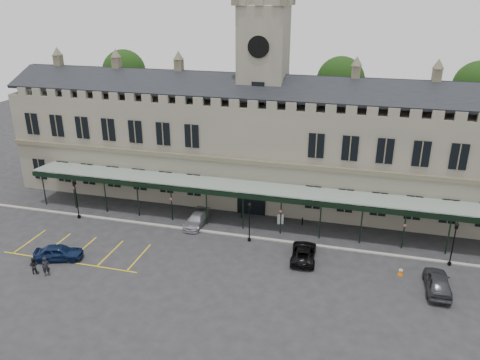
% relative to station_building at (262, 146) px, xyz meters
% --- Properties ---
extents(ground, '(140.00, 140.00, 0.00)m').
position_rel_station_building_xyz_m(ground, '(0.00, -15.91, -6.47)').
color(ground, '#232325').
extents(station_building, '(60.00, 10.36, 17.30)m').
position_rel_station_building_xyz_m(station_building, '(0.00, 0.00, 0.00)').
color(station_building, slate).
rests_on(station_building, ground).
extents(clock_tower, '(5.60, 5.60, 24.80)m').
position_rel_station_building_xyz_m(clock_tower, '(0.00, 0.09, 6.64)').
color(clock_tower, slate).
rests_on(clock_tower, ground).
extents(canopy, '(50.00, 4.10, 4.30)m').
position_rel_station_building_xyz_m(canopy, '(0.00, -8.45, -4.06)').
color(canopy, '#8C9E93').
rests_on(canopy, ground).
extents(kerb, '(60.00, 0.40, 0.12)m').
position_rel_station_building_xyz_m(kerb, '(0.00, -10.41, -6.41)').
color(kerb, gray).
rests_on(kerb, ground).
extents(parking_markings, '(16.00, 6.00, 0.01)m').
position_rel_station_building_xyz_m(parking_markings, '(-14.00, -17.41, -6.47)').
color(parking_markings, gold).
rests_on(parking_markings, ground).
extents(tree_behind_left, '(6.00, 6.00, 16.00)m').
position_rel_station_building_xyz_m(tree_behind_left, '(-22.00, 9.09, 6.35)').
color(tree_behind_left, '#332314').
rests_on(tree_behind_left, ground).
extents(tree_behind_mid, '(6.00, 6.00, 16.00)m').
position_rel_station_building_xyz_m(tree_behind_mid, '(8.00, 9.09, 6.35)').
color(tree_behind_mid, '#332314').
rests_on(tree_behind_mid, ground).
extents(tree_behind_right, '(6.00, 6.00, 16.00)m').
position_rel_station_building_xyz_m(tree_behind_right, '(24.00, 9.09, 6.35)').
color(tree_behind_right, '#332314').
rests_on(tree_behind_right, ground).
extents(lamp_post_left, '(0.45, 0.45, 4.71)m').
position_rel_station_building_xyz_m(lamp_post_left, '(-18.20, -10.92, -3.67)').
color(lamp_post_left, black).
rests_on(lamp_post_left, ground).
extents(lamp_post_mid, '(0.40, 0.40, 4.27)m').
position_rel_station_building_xyz_m(lamp_post_mid, '(1.27, -11.10, -3.94)').
color(lamp_post_mid, black).
rests_on(lamp_post_mid, ground).
extents(lamp_post_right, '(0.42, 0.42, 4.43)m').
position_rel_station_building_xyz_m(lamp_post_right, '(20.07, -10.77, -3.84)').
color(lamp_post_right, black).
rests_on(lamp_post_right, ground).
extents(traffic_cone, '(0.47, 0.47, 0.75)m').
position_rel_station_building_xyz_m(traffic_cone, '(15.66, -13.61, -6.10)').
color(traffic_cone, orange).
rests_on(traffic_cone, ground).
extents(sign_board, '(0.65, 0.26, 1.14)m').
position_rel_station_building_xyz_m(sign_board, '(3.63, -6.65, -5.91)').
color(sign_board, black).
rests_on(sign_board, ground).
extents(bollard_left, '(0.16, 0.16, 0.89)m').
position_rel_station_building_xyz_m(bollard_left, '(-0.77, -6.23, -6.02)').
color(bollard_left, black).
rests_on(bollard_left, ground).
extents(bollard_right, '(0.14, 0.14, 0.81)m').
position_rel_station_building_xyz_m(bollard_right, '(5.94, -6.21, -6.06)').
color(bollard_right, black).
rests_on(bollard_right, ground).
extents(car_left_a, '(4.71, 3.10, 1.49)m').
position_rel_station_building_xyz_m(car_left_a, '(-15.00, -19.13, -5.72)').
color(car_left_a, '#0D1B3D').
rests_on(car_left_a, ground).
extents(car_taxi, '(1.95, 4.46, 1.28)m').
position_rel_station_building_xyz_m(car_taxi, '(-5.00, -9.22, -5.83)').
color(car_taxi, '#93959A').
rests_on(car_taxi, ground).
extents(car_van, '(2.54, 4.94, 1.33)m').
position_rel_station_building_xyz_m(car_van, '(7.00, -13.10, -5.80)').
color(car_van, black).
rests_on(car_van, ground).
extents(car_right_a, '(1.98, 4.86, 1.65)m').
position_rel_station_building_xyz_m(car_right_a, '(18.45, -15.32, -5.64)').
color(car_right_a, '#303237').
rests_on(car_right_a, ground).
extents(person_a, '(0.78, 0.74, 1.79)m').
position_rel_station_building_xyz_m(person_a, '(-14.42, -21.75, -5.57)').
color(person_a, black).
rests_on(person_a, ground).
extents(person_b, '(0.88, 0.75, 1.57)m').
position_rel_station_building_xyz_m(person_b, '(-15.71, -21.73, -5.68)').
color(person_b, black).
rests_on(person_b, ground).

